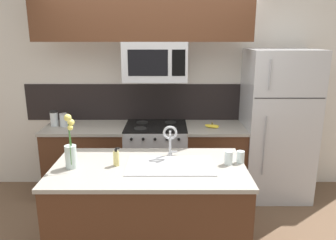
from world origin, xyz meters
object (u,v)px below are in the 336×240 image
object	(u,v)px
dish_soap_bottle	(115,158)
refrigerator	(276,125)
spare_glass	(240,157)
sink_faucet	(169,137)
drinking_glass	(228,158)
microwave	(154,61)
storage_jar_tall	(53,119)
storage_jar_medium	(63,120)
banana_bunch	(211,126)
flower_vase	(70,152)
stove_range	(156,160)

from	to	relation	value
dish_soap_bottle	refrigerator	bearing A→B (deg)	34.91
dish_soap_bottle	spare_glass	distance (m)	1.10
sink_faucet	drinking_glass	bearing A→B (deg)	-19.31
sink_faucet	drinking_glass	size ratio (longest dim) A/B	2.53
microwave	storage_jar_tall	bearing A→B (deg)	177.87
storage_jar_medium	banana_bunch	distance (m)	1.84
storage_jar_medium	refrigerator	bearing A→B (deg)	0.32
spare_glass	banana_bunch	bearing A→B (deg)	95.40
dish_soap_bottle	storage_jar_tall	bearing A→B (deg)	127.30
banana_bunch	drinking_glass	xyz separation A→B (m)	(-0.01, -1.15, 0.04)
refrigerator	banana_bunch	bearing A→B (deg)	-174.37
refrigerator	spare_glass	world-z (taller)	refrigerator
banana_bunch	sink_faucet	world-z (taller)	sink_faucet
drinking_glass	spare_glass	bearing A→B (deg)	18.26
storage_jar_medium	flower_vase	size ratio (longest dim) A/B	0.33
banana_bunch	spare_glass	size ratio (longest dim) A/B	1.75
drinking_glass	spare_glass	distance (m)	0.12
microwave	flower_vase	size ratio (longest dim) A/B	1.50
storage_jar_medium	spare_glass	distance (m)	2.27
refrigerator	storage_jar_medium	size ratio (longest dim) A/B	11.28
dish_soap_bottle	spare_glass	bearing A→B (deg)	3.35
refrigerator	microwave	bearing A→B (deg)	-178.44
banana_bunch	dish_soap_bottle	size ratio (longest dim) A/B	1.15
spare_glass	flower_vase	distance (m)	1.48
banana_bunch	spare_glass	bearing A→B (deg)	-84.60
storage_jar_medium	spare_glass	bearing A→B (deg)	-31.33
dish_soap_bottle	drinking_glass	bearing A→B (deg)	1.57
storage_jar_medium	sink_faucet	xyz separation A→B (m)	(1.31, -1.04, 0.12)
flower_vase	refrigerator	bearing A→B (deg)	31.11
storage_jar_medium	dish_soap_bottle	size ratio (longest dim) A/B	0.99
stove_range	sink_faucet	world-z (taller)	sink_faucet
microwave	refrigerator	bearing A→B (deg)	1.56
microwave	storage_jar_medium	bearing A→B (deg)	178.69
flower_vase	spare_glass	bearing A→B (deg)	4.65
refrigerator	drinking_glass	world-z (taller)	refrigerator
stove_range	drinking_glass	size ratio (longest dim) A/B	7.68
banana_bunch	dish_soap_bottle	bearing A→B (deg)	-130.10
sink_faucet	spare_glass	xyz separation A→B (m)	(0.63, -0.14, -0.14)
stove_range	dish_soap_bottle	bearing A→B (deg)	-103.67
storage_jar_tall	dish_soap_bottle	xyz separation A→B (m)	(0.96, -1.27, -0.03)
dish_soap_bottle	stove_range	bearing A→B (deg)	76.33
storage_jar_medium	banana_bunch	xyz separation A→B (m)	(1.83, -0.07, -0.06)
banana_bunch	stove_range	bearing A→B (deg)	175.05
storage_jar_tall	sink_faucet	world-z (taller)	sink_faucet
storage_jar_medium	dish_soap_bottle	distance (m)	1.50
storage_jar_tall	flower_vase	size ratio (longest dim) A/B	0.39
microwave	storage_jar_tall	world-z (taller)	microwave
refrigerator	dish_soap_bottle	size ratio (longest dim) A/B	11.23
microwave	storage_jar_medium	xyz separation A→B (m)	(-1.14, 0.03, -0.72)
drinking_glass	flower_vase	world-z (taller)	flower_vase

